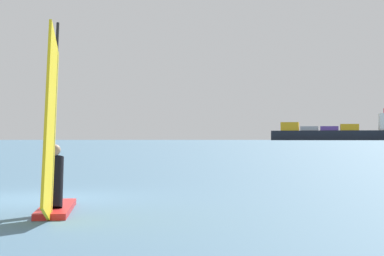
% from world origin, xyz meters
% --- Properties ---
extents(ground_plane, '(4000.00, 4000.00, 0.00)m').
position_xyz_m(ground_plane, '(0.00, 0.00, 0.00)').
color(ground_plane, '#476B84').
extents(windsurfer, '(1.08, 3.59, 3.87)m').
position_xyz_m(windsurfer, '(1.26, -2.86, 0.95)').
color(windsurfer, red).
rests_on(windsurfer, ground_plane).
extents(cargo_ship, '(155.42, 52.16, 38.08)m').
position_xyz_m(cargo_ship, '(137.15, 689.56, 9.49)').
color(cargo_ship, black).
rests_on(cargo_ship, ground_plane).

